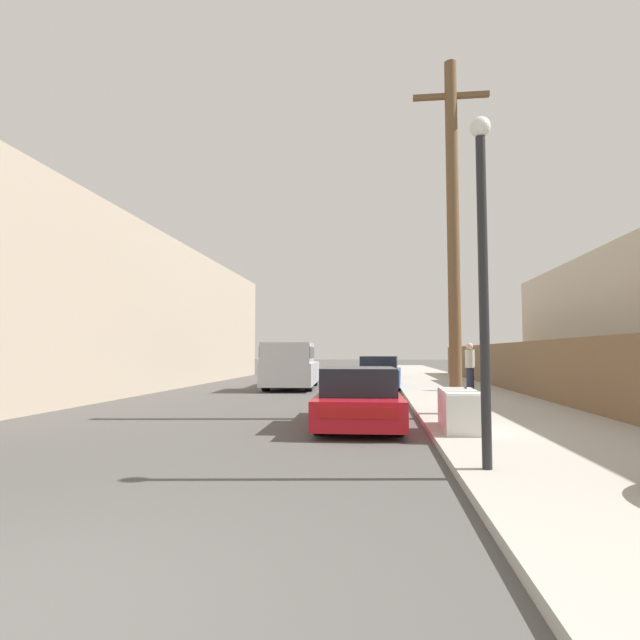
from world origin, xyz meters
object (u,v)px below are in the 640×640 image
object	(u,v)px
parked_sports_car_red	(359,399)
street_lamp	(483,260)
discarded_fridge	(460,410)
pedestrian	(470,366)
utility_pole	(453,229)
car_parked_mid	(380,373)
pickup_truck	(291,366)
car_parked_far	(375,369)

from	to	relation	value
parked_sports_car_red	street_lamp	bearing A→B (deg)	-69.85
discarded_fridge	pedestrian	xyz separation A→B (m)	(1.95, 9.66, 0.56)
parked_sports_car_red	utility_pole	bearing A→B (deg)	29.87
discarded_fridge	parked_sports_car_red	xyz separation A→B (m)	(-1.90, 1.06, 0.08)
car_parked_mid	pickup_truck	world-z (taller)	pickup_truck
car_parked_mid	utility_pole	size ratio (longest dim) A/B	0.51
parked_sports_car_red	car_parked_far	distance (m)	18.80
utility_pole	parked_sports_car_red	bearing A→B (deg)	-148.42
discarded_fridge	parked_sports_car_red	bearing A→B (deg)	153.05
car_parked_far	street_lamp	world-z (taller)	street_lamp
discarded_fridge	pickup_truck	xyz separation A→B (m)	(-5.11, 11.27, 0.48)
car_parked_mid	utility_pole	distance (m)	10.73
pickup_truck	pedestrian	bearing A→B (deg)	163.71
car_parked_far	street_lamp	bearing A→B (deg)	-88.60
street_lamp	pickup_truck	bearing A→B (deg)	108.78
parked_sports_car_red	pedestrian	world-z (taller)	pedestrian
discarded_fridge	utility_pole	size ratio (longest dim) A/B	0.21
pedestrian	utility_pole	bearing A→B (deg)	-102.74
car_parked_far	pedestrian	xyz separation A→B (m)	(3.55, -10.19, 0.44)
discarded_fridge	street_lamp	world-z (taller)	street_lamp
car_parked_mid	car_parked_far	xyz separation A→B (m)	(-0.22, 7.56, -0.05)
car_parked_far	utility_pole	bearing A→B (deg)	-85.84
parked_sports_car_red	pedestrian	size ratio (longest dim) A/B	2.38
pedestrian	car_parked_far	bearing A→B (deg)	109.20
utility_pole	pickup_truck	bearing A→B (deg)	121.47
car_parked_mid	street_lamp	xyz separation A→B (m)	(1.19, -15.48, 2.05)
utility_pole	street_lamp	world-z (taller)	utility_pole
car_parked_mid	parked_sports_car_red	bearing A→B (deg)	-89.16
discarded_fridge	car_parked_mid	xyz separation A→B (m)	(-1.38, 12.29, 0.16)
discarded_fridge	car_parked_mid	size ratio (longest dim) A/B	0.42
utility_pole	pedestrian	bearing A→B (deg)	77.26
car_parked_far	pickup_truck	world-z (taller)	pickup_truck
car_parked_mid	pickup_truck	bearing A→B (deg)	-161.16
car_parked_mid	pickup_truck	distance (m)	3.88
car_parked_far	utility_pole	xyz separation A→B (m)	(1.91, -17.44, 3.86)
parked_sports_car_red	car_parked_far	world-z (taller)	car_parked_far
pickup_truck	utility_pole	xyz separation A→B (m)	(5.42, -8.85, 3.50)
discarded_fridge	car_parked_far	world-z (taller)	car_parked_far
parked_sports_car_red	pickup_truck	bearing A→B (deg)	105.75
utility_pole	pedestrian	xyz separation A→B (m)	(1.64, 7.24, -3.42)
street_lamp	pedestrian	distance (m)	13.12
car_parked_mid	car_parked_far	distance (m)	7.56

